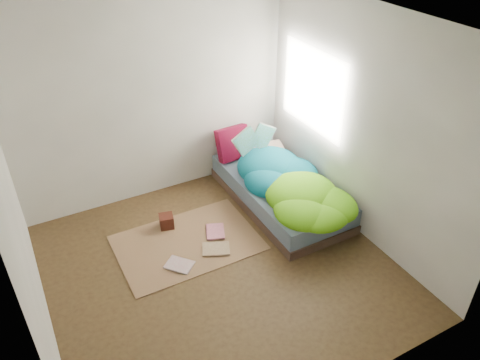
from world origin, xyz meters
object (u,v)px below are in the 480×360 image
Objects in this scene: wooden_box at (166,221)px; floor_book_b at (206,232)px; bed at (280,192)px; pillow_magenta at (233,143)px; open_book at (255,132)px; floor_book_a at (175,272)px.

wooden_box reaches higher than floor_book_b.
bed is at bearing -8.39° from wooden_box.
pillow_magenta is 0.45m from open_book.
open_book reaches higher than floor_book_b.
bed is 6.84× the size of floor_book_a.
bed is at bearing -22.11° from floor_book_a.
floor_book_a is (-0.21, -0.77, -0.07)m from wooden_box.
pillow_magenta is 2.03m from floor_book_a.
floor_book_b is at bearing -43.14° from wooden_box.
bed is 6.98× the size of floor_book_b.
wooden_box is 0.57× the size of floor_book_b.
bed is 4.54× the size of pillow_magenta.
pillow_magenta reaches higher than floor_book_a.
bed is 12.29× the size of wooden_box.
bed reaches higher than wooden_box.
wooden_box is 0.56× the size of floor_book_a.
open_book is 1.76× the size of floor_book_a.
pillow_magenta is 1.51× the size of floor_book_a.
open_book is 1.80× the size of floor_book_b.
bed is 0.83m from open_book.
floor_book_b is at bearing -3.48° from floor_book_a.
open_book is (-0.11, 0.48, 0.67)m from bed.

